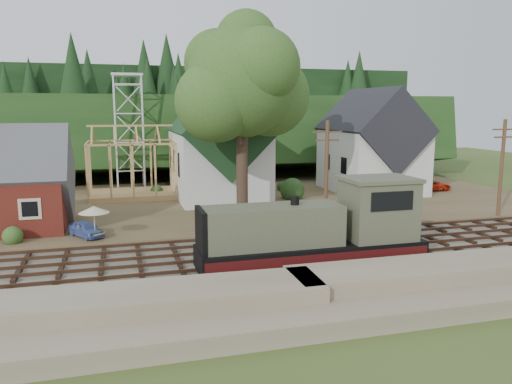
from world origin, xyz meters
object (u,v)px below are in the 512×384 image
object	(u,v)px
car_blue	(86,229)
patio_set	(94,211)
locomotive	(320,233)
car_red	(432,185)

from	to	relation	value
car_blue	patio_set	distance (m)	1.65
locomotive	car_red	bearing A→B (deg)	43.93
car_red	patio_set	world-z (taller)	patio_set
car_blue	car_red	xyz separation A→B (m)	(33.92, 10.36, 0.03)
locomotive	patio_set	bearing A→B (deg)	142.37
car_red	locomotive	bearing A→B (deg)	134.42
car_blue	locomotive	bearing A→B (deg)	-70.25
patio_set	locomotive	bearing A→B (deg)	-37.63
locomotive	car_blue	world-z (taller)	locomotive
locomotive	car_red	distance (m)	29.48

